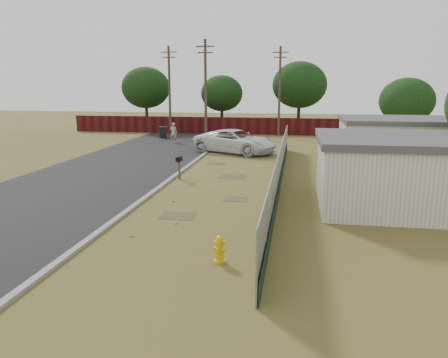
% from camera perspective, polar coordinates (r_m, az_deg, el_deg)
% --- Properties ---
extents(ground, '(120.00, 120.00, 0.00)m').
position_cam_1_polar(ground, '(22.56, -0.76, -1.25)').
color(ground, brown).
rests_on(ground, ground).
extents(street, '(15.10, 60.00, 0.12)m').
position_cam_1_polar(street, '(31.93, -10.16, 2.61)').
color(street, black).
rests_on(street, ground).
extents(chainlink_fence, '(0.10, 27.06, 2.02)m').
position_cam_1_polar(chainlink_fence, '(23.06, 7.35, 0.97)').
color(chainlink_fence, gray).
rests_on(chainlink_fence, ground).
extents(privacy_fence, '(30.00, 0.12, 1.80)m').
position_cam_1_polar(privacy_fence, '(47.82, -2.50, 7.02)').
color(privacy_fence, '#46100F').
rests_on(privacy_fence, ground).
extents(utility_poles, '(12.60, 8.24, 9.00)m').
position_cam_1_polar(utility_poles, '(42.92, -0.66, 11.50)').
color(utility_poles, '#46382E').
rests_on(utility_poles, ground).
extents(houses, '(9.30, 17.24, 3.10)m').
position_cam_1_polar(houses, '(25.65, 22.47, 3.01)').
color(houses, silver).
rests_on(houses, ground).
extents(horizon_trees, '(33.32, 31.94, 7.78)m').
position_cam_1_polar(horizon_trees, '(45.24, 5.74, 11.40)').
color(horizon_trees, '#312316').
rests_on(horizon_trees, ground).
extents(fire_hydrant, '(0.44, 0.44, 0.89)m').
position_cam_1_polar(fire_hydrant, '(13.31, -0.59, -9.15)').
color(fire_hydrant, '#E1B60B').
rests_on(fire_hydrant, ground).
extents(mailbox, '(0.27, 0.57, 1.30)m').
position_cam_1_polar(mailbox, '(24.79, -5.88, 2.34)').
color(mailbox, brown).
rests_on(mailbox, ground).
extents(pickup_truck, '(7.22, 5.32, 1.82)m').
position_cam_1_polar(pickup_truck, '(34.22, 1.51, 4.95)').
color(pickup_truck, silver).
rests_on(pickup_truck, ground).
extents(pedestrian, '(0.72, 0.52, 1.84)m').
position_cam_1_polar(pedestrian, '(40.67, -6.60, 6.05)').
color(pedestrian, tan).
rests_on(pedestrian, ground).
extents(trash_bin, '(0.96, 0.94, 1.15)m').
position_cam_1_polar(trash_bin, '(44.25, -7.99, 6.08)').
color(trash_bin, black).
rests_on(trash_bin, ground).
extents(scattered_litter, '(3.75, 13.06, 0.07)m').
position_cam_1_polar(scattered_litter, '(21.38, -1.45, -1.91)').
color(scattered_litter, beige).
rests_on(scattered_litter, ground).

